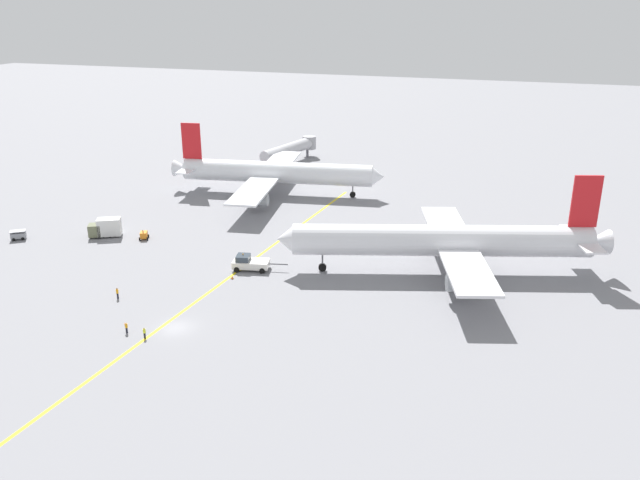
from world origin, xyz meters
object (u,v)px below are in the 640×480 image
(ground_crew_wing_walker_right, at_px, (144,333))
(gse_gpu_cart_small, at_px, (144,235))
(ground_crew_marshaller_foreground, at_px, (126,327))
(gse_baggage_cart_near_cluster, at_px, (18,235))
(traffic_cone_nose_right, at_px, (232,277))
(airliner_being_pushed, at_px, (445,241))
(ground_crew_ramp_agent_by_cones, at_px, (117,293))
(gse_catering_truck_tall, at_px, (106,228))
(pushback_tug, at_px, (250,263))
(airliner_at_gate_left, at_px, (275,173))
(jet_bridge, at_px, (292,148))

(ground_crew_wing_walker_right, bearing_deg, gse_gpu_cart_small, 122.78)
(ground_crew_marshaller_foreground, bearing_deg, gse_baggage_cart_near_cluster, 148.47)
(traffic_cone_nose_right, bearing_deg, airliner_being_pushed, 22.85)
(ground_crew_ramp_agent_by_cones, bearing_deg, ground_crew_wing_walker_right, -41.08)
(gse_catering_truck_tall, distance_m, gse_gpu_cart_small, 7.59)
(airliner_being_pushed, distance_m, ground_crew_wing_walker_right, 48.45)
(pushback_tug, distance_m, gse_baggage_cart_near_cluster, 46.47)
(gse_gpu_cart_small, distance_m, ground_crew_wing_walker_right, 38.40)
(ground_crew_wing_walker_right, bearing_deg, gse_baggage_cart_near_cluster, 149.86)
(gse_baggage_cart_near_cluster, bearing_deg, gse_catering_truck_tall, 23.87)
(gse_baggage_cart_near_cluster, xyz_separation_m, ground_crew_ramp_agent_by_cones, (32.30, -15.72, 0.04))
(airliner_at_gate_left, relative_size, pushback_tug, 5.28)
(airliner_at_gate_left, bearing_deg, airliner_being_pushed, -37.73)
(gse_catering_truck_tall, height_order, ground_crew_ramp_agent_by_cones, gse_catering_truck_tall)
(airliner_at_gate_left, distance_m, traffic_cone_nose_right, 47.96)
(gse_gpu_cart_small, height_order, ground_crew_ramp_agent_by_cones, gse_gpu_cart_small)
(pushback_tug, xyz_separation_m, ground_crew_ramp_agent_by_cones, (-14.17, -16.28, -0.27))
(ground_crew_ramp_agent_by_cones, xyz_separation_m, ground_crew_wing_walker_right, (10.43, -9.09, -0.11))
(airliner_being_pushed, bearing_deg, gse_catering_truck_tall, -177.29)
(airliner_being_pushed, xyz_separation_m, ground_crew_wing_walker_right, (-34.03, -34.17, -4.63))
(gse_gpu_cart_small, height_order, ground_crew_marshaller_foreground, gse_gpu_cart_small)
(airliner_being_pushed, bearing_deg, airliner_at_gate_left, 142.27)
(ground_crew_wing_walker_right, relative_size, traffic_cone_nose_right, 2.58)
(gse_baggage_cart_near_cluster, bearing_deg, pushback_tug, 0.69)
(airliner_being_pushed, distance_m, jet_bridge, 79.65)
(ground_crew_marshaller_foreground, distance_m, traffic_cone_nose_right, 21.23)
(gse_baggage_cart_near_cluster, bearing_deg, jet_bridge, 69.20)
(pushback_tug, height_order, jet_bridge, jet_bridge)
(pushback_tug, bearing_deg, gse_catering_truck_tall, 169.63)
(pushback_tug, height_order, ground_crew_ramp_agent_by_cones, pushback_tug)
(airliner_being_pushed, bearing_deg, ground_crew_wing_walker_right, -134.89)
(gse_gpu_cart_small, bearing_deg, traffic_cone_nose_right, -25.85)
(airliner_at_gate_left, relative_size, gse_gpu_cart_small, 18.81)
(ground_crew_marshaller_foreground, relative_size, ground_crew_ramp_agent_by_cones, 0.90)
(gse_catering_truck_tall, distance_m, ground_crew_marshaller_foreground, 39.72)
(airliner_at_gate_left, xyz_separation_m, pushback_tug, (12.51, -41.92, -3.76))
(airliner_being_pushed, xyz_separation_m, jet_bridge, (-49.52, 62.37, -1.51))
(airliner_at_gate_left, xyz_separation_m, ground_crew_ramp_agent_by_cones, (-1.66, -58.20, -4.03))
(gse_gpu_cart_small, relative_size, ground_crew_ramp_agent_by_cones, 1.49)
(pushback_tug, bearing_deg, traffic_cone_nose_right, -103.93)
(gse_catering_truck_tall, distance_m, ground_crew_wing_walker_right, 42.11)
(gse_gpu_cart_small, relative_size, ground_crew_marshaller_foreground, 1.66)
(pushback_tug, xyz_separation_m, gse_catering_truck_tall, (-31.98, 5.85, 0.59))
(jet_bridge, bearing_deg, airliner_being_pushed, -51.55)
(gse_baggage_cart_near_cluster, distance_m, traffic_cone_nose_right, 45.53)
(gse_baggage_cart_near_cluster, distance_m, ground_crew_ramp_agent_by_cones, 35.92)
(gse_baggage_cart_near_cluster, bearing_deg, airliner_being_pushed, 6.95)
(airliner_being_pushed, bearing_deg, jet_bridge, 128.45)
(gse_catering_truck_tall, height_order, gse_baggage_cart_near_cluster, gse_catering_truck_tall)
(traffic_cone_nose_right, xyz_separation_m, jet_bridge, (-18.12, 75.60, 3.64))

